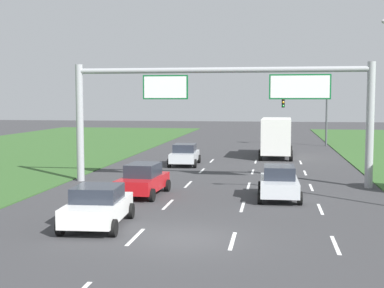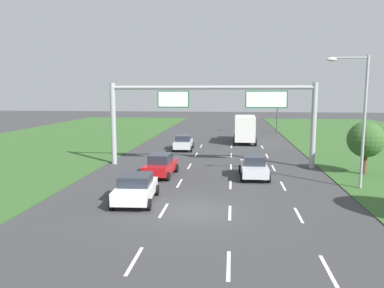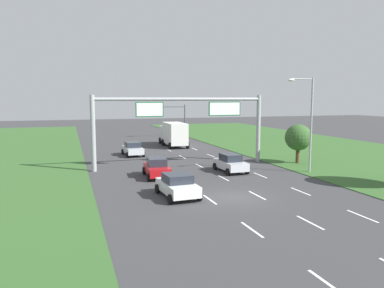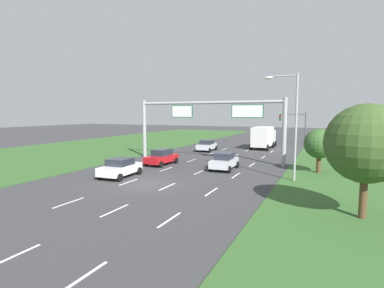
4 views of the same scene
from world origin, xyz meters
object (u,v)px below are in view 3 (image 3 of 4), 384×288
Objects in this scene: car_near_red at (230,163)px; car_mid_lane at (133,149)px; sign_gantry at (184,117)px; car_lead_silver at (177,185)px; street_lamp at (308,116)px; roadside_tree_mid at (298,138)px; car_far_ahead at (157,168)px; box_truck at (173,134)px; traffic_light_mast at (174,115)px.

car_near_red is 0.96× the size of car_mid_lane.
car_lead_silver is at bearing -109.21° from sign_gantry.
car_lead_silver is at bearing -161.73° from street_lamp.
car_lead_silver is 0.49× the size of street_lamp.
car_far_ahead is at bearing -172.64° from roadside_tree_mid.
box_truck is 1.90× the size of roadside_tree_mid.
car_far_ahead is 0.54× the size of box_truck.
car_lead_silver is 12.35m from sign_gantry.
car_lead_silver is 14.68m from street_lamp.
car_mid_lane is 18.75m from roadside_tree_mid.
traffic_light_mast is (10.26, 37.77, 3.05)m from car_lead_silver.
car_mid_lane is 9.66m from box_truck.
car_far_ahead is 0.74× the size of traffic_light_mast.
box_truck is at bearing 42.55° from car_mid_lane.
car_lead_silver is 1.01× the size of car_far_ahead.
sign_gantry is 11.57m from street_lamp.
car_lead_silver is 27.26m from box_truck.
sign_gantry reaches higher than traffic_light_mast.
car_near_red is at bearing -95.99° from traffic_light_mast.
car_mid_lane is at bearing 86.33° from car_lead_silver.
car_far_ahead is 14.08m from street_lamp.
roadside_tree_mid is at bearing 64.88° from street_lamp.
car_lead_silver is 0.54× the size of box_truck.
street_lamp reaches higher than car_lead_silver.
car_far_ahead is (-6.90, -0.14, 0.00)m from car_near_red.
car_mid_lane is at bearing 113.28° from sign_gantry.
box_truck is 0.91× the size of street_lamp.
traffic_light_mast reaches higher than car_near_red.
car_near_red is 31.18m from traffic_light_mast.
car_far_ahead is 0.49× the size of street_lamp.
car_near_red is 6.90m from car_far_ahead.
traffic_light_mast is at bearing 75.30° from car_far_ahead.
box_truck is (6.82, 6.78, 0.97)m from car_mid_lane.
car_far_ahead is at bearing -108.11° from traffic_light_mast.
traffic_light_mast is at bearing 58.71° from car_mid_lane.
sign_gantry is (-3.19, 4.10, 4.07)m from car_near_red.
car_near_red is 8.74m from roadside_tree_mid.
car_near_red is 0.99× the size of roadside_tree_mid.
traffic_light_mast is at bearing 75.21° from box_truck.
street_lamp reaches higher than car_near_red.
sign_gantry is 3.08× the size of traffic_light_mast.
street_lamp is at bearing -115.12° from roadside_tree_mid.
box_truck is at bearing 115.50° from roadside_tree_mid.
street_lamp is (3.07, -33.37, 1.21)m from traffic_light_mast.
traffic_light_mast is at bearing 71.60° from car_lead_silver.
street_lamp is (13.33, 4.40, 4.27)m from car_lead_silver.
sign_gantry is at bearing 126.69° from car_near_red.
car_far_ahead is 20.75m from box_truck.
traffic_light_mast is 1.38× the size of roadside_tree_mid.
box_truck is at bearing 106.17° from street_lamp.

